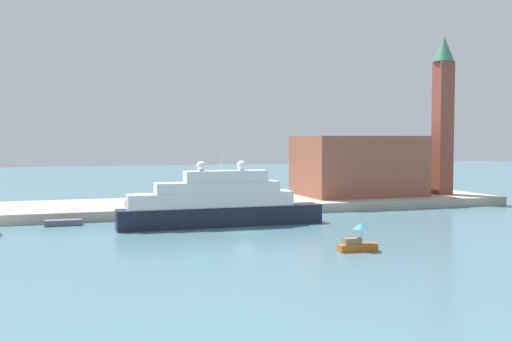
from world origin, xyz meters
name	(u,v)px	position (x,y,z in m)	size (l,w,h in m)	color
ground	(245,233)	(0.00, 0.00, 0.00)	(400.00, 400.00, 0.00)	slate
quay_dock	(201,206)	(0.00, 25.84, 0.76)	(110.00, 19.67, 1.52)	#ADA38E
large_yacht	(219,204)	(-1.78, 6.64, 3.11)	(28.93, 3.61, 11.21)	black
small_motorboat	(358,240)	(7.92, -16.14, 1.23)	(4.39, 1.90, 3.07)	#C66019
work_barge	(63,223)	(-22.46, 13.97, 0.41)	(5.00, 1.74, 0.82)	#595966
harbor_building	(358,165)	(30.96, 28.25, 7.10)	(21.87, 15.73, 11.17)	#93513D
bell_tower	(443,109)	(46.90, 24.34, 17.82)	(3.90, 3.90, 30.08)	brown
parked_car	(138,203)	(-11.11, 21.55, 2.11)	(4.05, 1.89, 1.36)	black
person_figure	(177,202)	(-5.40, 18.92, 2.24)	(0.36, 0.36, 1.55)	maroon
mooring_bollard	(221,204)	(1.33, 17.10, 1.89)	(0.46, 0.46, 0.74)	black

